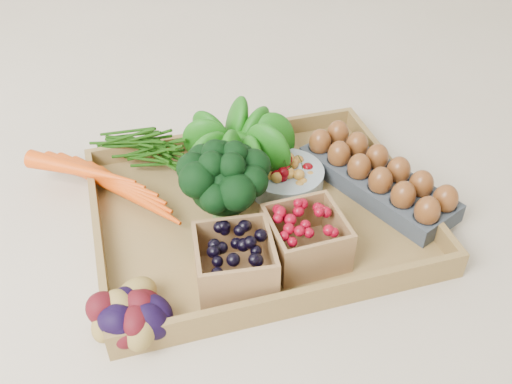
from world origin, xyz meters
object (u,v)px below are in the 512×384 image
object	(u,v)px
broccoli	(225,198)
tray	(256,215)
cherry_bowl	(285,178)
egg_carton	(376,182)

from	to	relation	value
broccoli	tray	bearing A→B (deg)	15.96
broccoli	cherry_bowl	xyz separation A→B (m)	(0.13, 0.07, -0.04)
tray	cherry_bowl	size ratio (longest dim) A/B	3.91
tray	broccoli	world-z (taller)	broccoli
broccoli	cherry_bowl	bearing A→B (deg)	28.46
broccoli	egg_carton	xyz separation A→B (m)	(0.28, 0.01, -0.04)
cherry_bowl	tray	bearing A→B (deg)	-143.15
tray	broccoli	bearing A→B (deg)	-164.04
broccoli	egg_carton	distance (m)	0.29
tray	cherry_bowl	distance (m)	0.09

